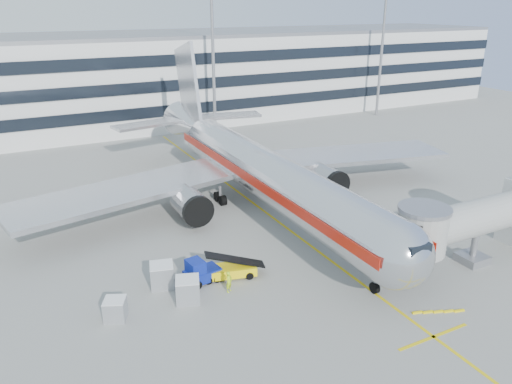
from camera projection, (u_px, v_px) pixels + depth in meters
name	position (u px, v px, depth m)	size (l,w,h in m)	color
ground	(316.00, 249.00, 44.52)	(180.00, 180.00, 0.00)	gray
lead_in_line	(263.00, 210.00, 52.83)	(0.25, 70.00, 0.01)	#DCBB0B
stop_bar	(434.00, 337.00, 32.88)	(6.00, 0.25, 0.01)	#DCBB0B
main_jet	(256.00, 168.00, 52.75)	(50.95, 48.70, 16.06)	silver
jet_bridge	(493.00, 217.00, 41.69)	(17.80, 4.50, 7.00)	silver
terminal	(139.00, 78.00, 89.90)	(150.00, 24.25, 15.60)	silver
light_mast_centre	(213.00, 42.00, 77.54)	(2.40, 1.20, 25.45)	gray
light_mast_east	(383.00, 36.00, 92.06)	(2.40, 1.20, 25.45)	gray
belt_loader	(228.00, 270.00, 39.84)	(4.89, 2.70, 2.28)	yellow
baggage_tug	(200.00, 272.00, 38.98)	(2.94, 2.11, 2.05)	navy
cargo_container_left	(188.00, 290.00, 36.56)	(2.18, 2.18, 1.82)	#ADAFB4
cargo_container_right	(115.00, 309.00, 34.52)	(1.91, 1.91, 1.54)	#ADAFB4
cargo_container_front	(162.00, 275.00, 38.47)	(2.15, 2.15, 1.87)	#ADAFB4
ramp_worker	(229.00, 282.00, 37.76)	(0.62, 0.40, 1.69)	#B6DC17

